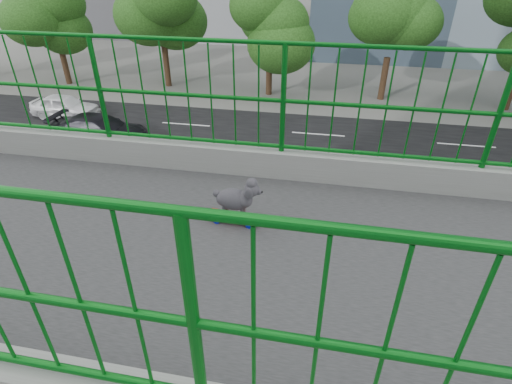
{
  "coord_description": "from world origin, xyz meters",
  "views": [
    {
      "loc": [
        2.42,
        0.46,
        9.15
      ],
      "look_at": [
        -1.24,
        -0.25,
        6.85
      ],
      "focal_mm": 27.75,
      "sensor_mm": 36.0,
      "label": 1
    }
  ],
  "objects_px": {
    "skateboard": "(234,218)",
    "car_4": "(65,106)",
    "car_3": "(101,130)",
    "poodle": "(236,198)",
    "car_1": "(1,190)"
  },
  "relations": [
    {
      "from": "skateboard",
      "to": "car_3",
      "type": "bearing_deg",
      "value": -140.61
    },
    {
      "from": "poodle",
      "to": "car_3",
      "type": "distance_m",
      "value": 19.99
    },
    {
      "from": "poodle",
      "to": "car_4",
      "type": "relative_size",
      "value": 0.11
    },
    {
      "from": "car_3",
      "to": "car_4",
      "type": "height_order",
      "value": "car_3"
    },
    {
      "from": "skateboard",
      "to": "car_1",
      "type": "height_order",
      "value": "skateboard"
    },
    {
      "from": "poodle",
      "to": "car_3",
      "type": "xyz_separation_m",
      "value": [
        -15.16,
        -11.3,
        -6.5
      ]
    },
    {
      "from": "car_4",
      "to": "car_3",
      "type": "bearing_deg",
      "value": -126.93
    },
    {
      "from": "skateboard",
      "to": "car_3",
      "type": "height_order",
      "value": "skateboard"
    },
    {
      "from": "skateboard",
      "to": "poodle",
      "type": "xyz_separation_m",
      "value": [
        0.0,
        0.02,
        0.22
      ]
    },
    {
      "from": "skateboard",
      "to": "car_4",
      "type": "bearing_deg",
      "value": -137.02
    },
    {
      "from": "skateboard",
      "to": "car_4",
      "type": "relative_size",
      "value": 0.11
    },
    {
      "from": "car_4",
      "to": "car_1",
      "type": "bearing_deg",
      "value": -160.44
    },
    {
      "from": "car_1",
      "to": "car_3",
      "type": "bearing_deg",
      "value": 172.47
    },
    {
      "from": "skateboard",
      "to": "car_3",
      "type": "xyz_separation_m",
      "value": [
        -15.15,
        -11.28,
        -6.28
      ]
    },
    {
      "from": "car_1",
      "to": "poodle",
      "type": "bearing_deg",
      "value": 54.22
    }
  ]
}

